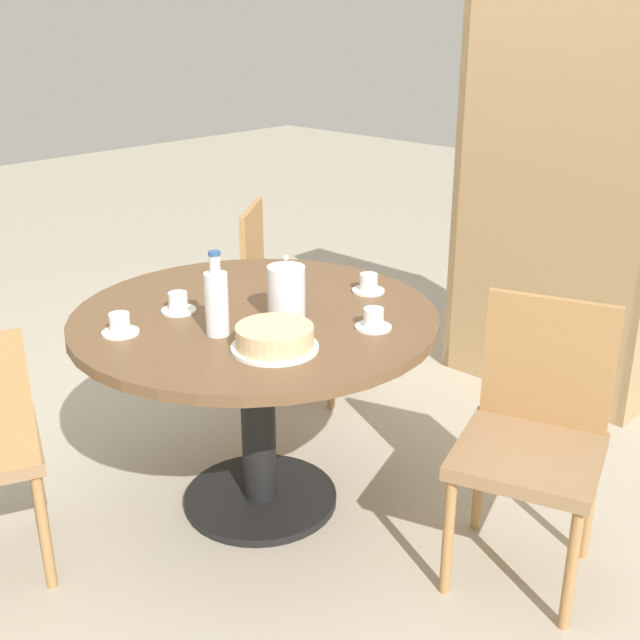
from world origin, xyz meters
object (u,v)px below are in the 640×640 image
object	(u,v)px
water_bottle	(217,301)
cup_d	(369,285)
bookshelf	(557,216)
cup_b	(373,320)
cup_c	(178,304)
chair_b	(533,435)
chair_c	(283,294)
cake_main	(275,338)
coffee_pot	(286,291)
cup_a	(120,326)

from	to	relation	value
water_bottle	cup_d	xyz separation A→B (m)	(0.08, 0.62, -0.08)
bookshelf	cup_b	world-z (taller)	bookshelf
cup_c	bookshelf	bearing A→B (deg)	75.20
water_bottle	chair_b	bearing A→B (deg)	34.21
chair_b	chair_c	size ratio (longest dim) A/B	1.00
chair_c	bookshelf	world-z (taller)	bookshelf
chair_c	water_bottle	bearing A→B (deg)	179.20
chair_c	cup_d	xyz separation A→B (m)	(0.75, -0.29, 0.29)
water_bottle	cup_d	distance (m)	0.64
cake_main	cup_c	xyz separation A→B (m)	(-0.46, -0.00, -0.01)
cake_main	cup_d	bearing A→B (deg)	102.61
chair_b	bookshelf	distance (m)	1.40
chair_b	coffee_pot	xyz separation A→B (m)	(-0.75, -0.32, 0.37)
water_bottle	cup_b	size ratio (longest dim) A/B	2.30
water_bottle	cup_a	bearing A→B (deg)	-137.41
chair_b	cup_d	distance (m)	0.79
bookshelf	cup_c	xyz separation A→B (m)	(-0.46, -1.72, -0.06)
cup_b	cup_c	bearing A→B (deg)	-149.68
bookshelf	cup_a	bearing A→B (deg)	77.65
chair_b	cake_main	distance (m)	0.84
chair_b	coffee_pot	bearing A→B (deg)	-175.03
cup_a	cup_b	xyz separation A→B (m)	(0.54, 0.58, 0.00)
cup_d	coffee_pot	bearing A→B (deg)	-92.65
chair_c	cup_b	bearing A→B (deg)	-155.78
cup_a	cake_main	bearing A→B (deg)	29.27
chair_c	cup_a	size ratio (longest dim) A/B	7.46
chair_b	cup_d	bearing A→B (deg)	156.25
chair_b	cup_b	world-z (taller)	chair_b
coffee_pot	cake_main	distance (m)	0.25
chair_b	water_bottle	xyz separation A→B (m)	(-0.81, -0.55, 0.38)
chair_b	water_bottle	distance (m)	1.05
cup_b	water_bottle	bearing A→B (deg)	-130.86
chair_b	chair_c	bearing A→B (deg)	148.04
cake_main	cup_d	size ratio (longest dim) A/B	2.25
water_bottle	cup_c	size ratio (longest dim) A/B	2.30
cup_a	cup_b	bearing A→B (deg)	46.62
cup_b	bookshelf	bearing A→B (deg)	94.66
cup_b	chair_b	bearing A→B (deg)	20.34
chair_c	bookshelf	size ratio (longest dim) A/B	0.51
water_bottle	cup_c	xyz separation A→B (m)	(-0.25, 0.04, -0.08)
bookshelf	cup_c	size ratio (longest dim) A/B	14.71
chair_b	cup_a	distance (m)	1.32
chair_b	cup_c	size ratio (longest dim) A/B	7.46
bookshelf	water_bottle	world-z (taller)	bookshelf
chair_c	coffee_pot	world-z (taller)	coffee_pot
chair_c	cup_a	world-z (taller)	chair_c
bookshelf	cup_d	distance (m)	1.14
cup_b	cup_d	xyz separation A→B (m)	(-0.24, 0.26, 0.00)
chair_b	cake_main	xyz separation A→B (m)	(-0.60, -0.51, 0.30)
chair_b	cup_a	world-z (taller)	chair_b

